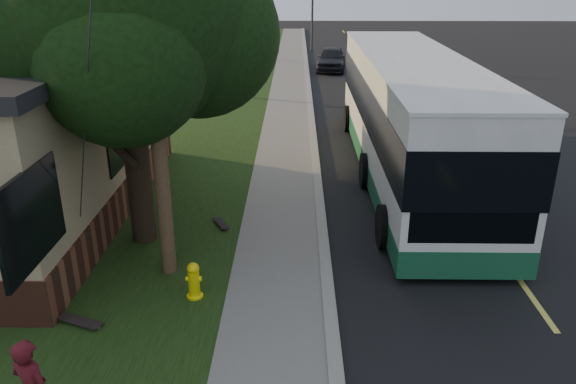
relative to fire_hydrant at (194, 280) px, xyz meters
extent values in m
plane|color=black|center=(2.60, 0.00, -0.43)|extent=(120.00, 120.00, 0.00)
cube|color=black|center=(6.60, 10.00, -0.43)|extent=(8.00, 80.00, 0.01)
cube|color=gray|center=(2.60, 10.00, -0.37)|extent=(0.25, 80.00, 0.12)
cube|color=slate|center=(1.60, 10.00, -0.39)|extent=(2.00, 80.00, 0.08)
cube|color=black|center=(-1.90, 10.00, -0.40)|extent=(5.00, 80.00, 0.07)
cylinder|color=#FEE80D|center=(0.00, 0.00, -0.09)|extent=(0.22, 0.22, 0.55)
sphere|color=#FEE80D|center=(0.00, 0.00, 0.26)|extent=(0.24, 0.24, 0.24)
cylinder|color=#FEE80D|center=(0.00, 0.00, 0.04)|extent=(0.30, 0.10, 0.10)
cylinder|color=#FEE80D|center=(0.00, 0.00, 0.04)|extent=(0.10, 0.18, 0.10)
cylinder|color=#FEE80D|center=(0.00, 0.00, -0.34)|extent=(0.32, 0.32, 0.04)
cylinder|color=#473321|center=(-0.70, 1.00, 4.14)|extent=(0.30, 0.30, 9.00)
cylinder|color=#2D2D30|center=(-1.60, -0.10, 3.37)|extent=(2.52, 3.21, 7.60)
cylinder|color=black|center=(-1.60, 2.50, 1.64)|extent=(0.56, 0.56, 4.00)
sphere|color=black|center=(-1.60, 2.50, 4.84)|extent=(5.20, 5.20, 5.20)
sphere|color=black|center=(-0.20, 3.10, 4.24)|extent=(3.60, 3.60, 3.60)
sphere|color=black|center=(-2.80, 2.10, 4.54)|extent=(3.80, 3.80, 3.80)
sphere|color=black|center=(-1.30, 1.20, 3.94)|extent=(3.20, 3.20, 3.20)
cylinder|color=black|center=(-0.90, 18.00, 1.29)|extent=(0.24, 0.24, 3.30)
cylinder|color=black|center=(-0.90, 18.00, 2.94)|extent=(1.38, 0.57, 2.01)
cylinder|color=black|center=(-0.90, 18.00, 2.94)|extent=(0.74, 1.21, 1.58)
cylinder|color=black|center=(-0.90, 18.00, 2.94)|extent=(0.65, 1.05, 1.95)
cylinder|color=black|center=(-0.90, 18.00, 2.94)|extent=(1.28, 0.53, 1.33)
cylinder|color=black|center=(-0.90, 18.00, 2.94)|extent=(0.75, 1.21, 1.70)
cylinder|color=black|center=(-0.40, 30.00, 1.15)|extent=(0.24, 0.24, 3.03)
cylinder|color=black|center=(-0.40, 30.00, 2.66)|extent=(1.38, 0.57, 2.01)
cylinder|color=black|center=(-0.40, 30.00, 2.66)|extent=(0.74, 1.21, 1.58)
cylinder|color=black|center=(-0.40, 30.00, 2.66)|extent=(0.65, 1.05, 1.95)
cylinder|color=black|center=(-0.40, 30.00, 2.66)|extent=(1.28, 0.53, 1.33)
cylinder|color=black|center=(-0.40, 30.00, 2.66)|extent=(0.75, 1.21, 1.70)
cylinder|color=#2D2D30|center=(3.10, 34.00, 2.32)|extent=(0.16, 0.16, 5.50)
cube|color=silver|center=(5.38, 7.18, 1.62)|extent=(2.78, 13.32, 3.00)
cube|color=#175233|center=(5.38, 7.18, 0.07)|extent=(2.80, 13.34, 0.61)
cube|color=black|center=(5.38, 7.18, 1.84)|extent=(2.82, 13.36, 1.22)
cube|color=black|center=(5.38, 0.55, 1.45)|extent=(2.48, 0.06, 1.78)
cube|color=yellow|center=(5.38, 0.56, 2.95)|extent=(1.78, 0.06, 0.39)
cube|color=#FFF2CC|center=(4.55, 0.54, 0.18)|extent=(0.28, 0.04, 0.17)
cube|color=#FFF2CC|center=(6.22, 0.54, 0.18)|extent=(0.28, 0.04, 0.17)
cube|color=silver|center=(5.38, 7.18, 3.14)|extent=(2.83, 13.37, 0.08)
cylinder|color=black|center=(3.99, 2.30, 0.08)|extent=(0.31, 1.02, 1.02)
cylinder|color=black|center=(6.77, 2.30, 0.08)|extent=(0.31, 1.02, 1.02)
cylinder|color=black|center=(3.99, 6.07, 0.08)|extent=(0.31, 1.02, 1.02)
cylinder|color=black|center=(6.77, 6.07, 0.08)|extent=(0.31, 1.02, 1.02)
cylinder|color=black|center=(3.99, 12.07, 0.08)|extent=(0.31, 1.02, 1.02)
cylinder|color=black|center=(6.77, 12.07, 0.08)|extent=(0.31, 1.02, 1.02)
cube|color=black|center=(0.10, 3.24, -0.30)|extent=(0.49, 0.75, 0.02)
cylinder|color=silver|center=(0.21, 3.00, -0.34)|extent=(0.17, 0.11, 0.05)
cylinder|color=silver|center=(-0.01, 3.47, -0.34)|extent=(0.17, 0.11, 0.05)
cube|color=black|center=(-1.91, -0.94, -0.29)|extent=(0.92, 0.54, 0.02)
cylinder|color=silver|center=(-1.62, -1.05, -0.33)|extent=(0.13, 0.21, 0.06)
cylinder|color=silver|center=(-2.20, -0.82, -0.33)|extent=(0.13, 0.21, 0.06)
cube|color=black|center=(-5.22, 7.41, 0.16)|extent=(1.39, 1.14, 1.11)
cube|color=black|center=(-5.22, 7.41, 0.76)|extent=(1.44, 1.19, 0.07)
imported|color=black|center=(4.10, 25.98, 0.28)|extent=(2.09, 4.33, 1.43)
camera|label=1|loc=(1.95, -9.33, 5.61)|focal=35.00mm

